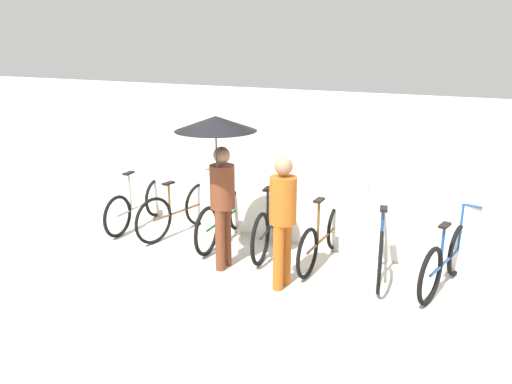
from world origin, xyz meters
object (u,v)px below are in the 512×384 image
Objects in this scene: parked_bicycle_2 at (224,218)px; parked_bicycle_3 at (271,226)px; parked_bicycle_5 at (381,245)px; parked_bicycle_0 at (138,205)px; parked_bicycle_6 at (445,261)px; parked_bicycle_1 at (179,211)px; pedestrian_center at (283,213)px; pedestrian_leading at (218,151)px; parked_bicycle_4 at (323,237)px.

parked_bicycle_2 is 1.07× the size of parked_bicycle_3.
parked_bicycle_3 is 1.57m from parked_bicycle_5.
parked_bicycle_0 is 0.99× the size of parked_bicycle_5.
parked_bicycle_6 is (2.36, -0.06, -0.02)m from parked_bicycle_3.
parked_bicycle_1 is (0.79, 0.02, 0.02)m from parked_bicycle_0.
pedestrian_center is at bearing -111.17° from parked_bicycle_0.
pedestrian_center is (-1.75, -0.88, 0.59)m from parked_bicycle_6.
parked_bicycle_2 is at bearing -65.66° from pedestrian_leading.
parked_bicycle_2 is 1.10× the size of parked_bicycle_6.
parked_bicycle_6 is (1.57, -0.04, 0.01)m from parked_bicycle_4.
parked_bicycle_4 is at bearing -93.94° from parked_bicycle_0.
parked_bicycle_2 is at bearing -76.52° from parked_bicycle_1.
parked_bicycle_5 is (3.93, 0.06, 0.05)m from parked_bicycle_0.
pedestrian_leading reaches higher than pedestrian_center.
pedestrian_center is (2.97, -0.85, 0.60)m from parked_bicycle_0.
parked_bicycle_0 reaches higher than parked_bicycle_3.
parked_bicycle_4 is (3.15, 0.07, 0.00)m from parked_bicycle_0.
parked_bicycle_2 is 0.88× the size of pedestrian_leading.
parked_bicycle_4 is 0.85× the size of pedestrian_leading.
parked_bicycle_2 reaches higher than parked_bicycle_6.
pedestrian_leading reaches higher than parked_bicycle_5.
parked_bicycle_0 reaches higher than parked_bicycle_6.
parked_bicycle_2 is 3.15m from parked_bicycle_6.
parked_bicycle_5 reaches higher than parked_bicycle_3.
parked_bicycle_0 is 1.05× the size of parked_bicycle_6.
parked_bicycle_5 is 2.39m from pedestrian_leading.
parked_bicycle_6 is (4.72, 0.03, 0.01)m from parked_bicycle_0.
pedestrian_center reaches higher than parked_bicycle_2.
parked_bicycle_2 is at bearing 76.25° from parked_bicycle_5.
parked_bicycle_1 is 2.42m from pedestrian_center.
parked_bicycle_4 reaches higher than parked_bicycle_1.
parked_bicycle_4 reaches higher than parked_bicycle_6.
parked_bicycle_3 reaches higher than parked_bicycle_1.
parked_bicycle_6 is at bearing -80.75° from parked_bicycle_1.
parked_bicycle_1 is at bearing -37.44° from pedestrian_leading.
pedestrian_leading is at bearing 152.24° from parked_bicycle_3.
parked_bicycle_6 is at bearing -167.12° from pedestrian_leading.
parked_bicycle_5 is at bearing -131.01° from pedestrian_center.
parked_bicycle_3 is at bearing 75.84° from parked_bicycle_5.
parked_bicycle_0 is at bearing -10.47° from pedestrian_center.
parked_bicycle_3 is 0.96× the size of parked_bicycle_4.
pedestrian_center reaches higher than parked_bicycle_6.
pedestrian_leading is at bearing -116.45° from parked_bicycle_0.
parked_bicycle_6 is 3.05m from pedestrian_leading.
parked_bicycle_6 is at bearing -94.82° from parked_bicycle_0.
pedestrian_center reaches higher than parked_bicycle_5.
parked_bicycle_0 is at bearing 100.81° from parked_bicycle_1.
parked_bicycle_2 is 0.79m from parked_bicycle_3.
parked_bicycle_2 is at bearing 89.52° from parked_bicycle_4.
parked_bicycle_2 is 1.04× the size of parked_bicycle_4.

